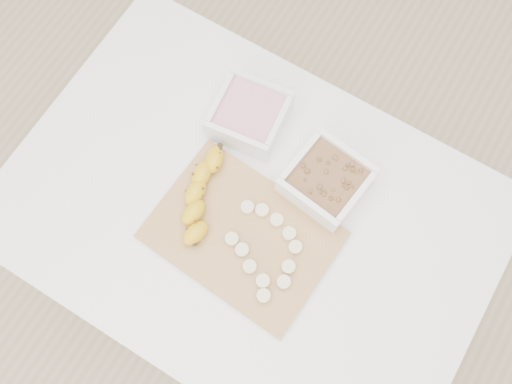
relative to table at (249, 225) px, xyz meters
The scene contains 7 objects.
ground 0.65m from the table, ahead, with size 3.50×3.50×0.00m, color #C6AD89.
table is the anchor object (origin of this frame).
bowl_yogurt 0.24m from the table, 120.81° to the left, with size 0.16×0.16×0.07m.
bowl_granola 0.21m from the table, 51.07° to the left, with size 0.17×0.17×0.07m.
cutting_board 0.11m from the table, 72.62° to the right, with size 0.36×0.26×0.01m, color #BB8649.
banana 0.16m from the table, 162.62° to the right, with size 0.06×0.21×0.04m, color gold, non-canonical shape.
banana_slices 0.15m from the table, 35.54° to the right, with size 0.17×0.17×0.02m.
Camera 1 is at (0.18, -0.27, 1.88)m, focal length 40.00 mm.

